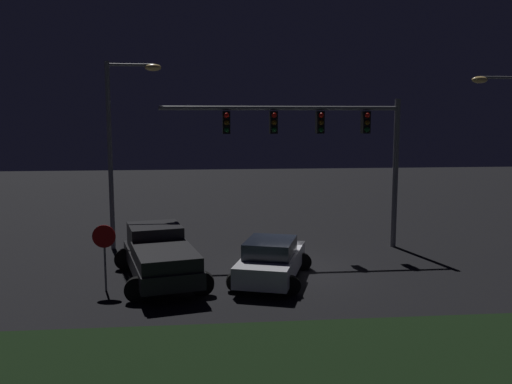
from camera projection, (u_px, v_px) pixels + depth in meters
The scene contains 7 objects.
ground_plane at pixel (293, 269), 20.75m from camera, with size 80.00×80.00×0.00m, color black.
grass_median at pixel (362, 384), 11.73m from camera, with size 20.52×7.28×0.10m, color black.
pickup_truck at pixel (159, 253), 19.24m from camera, with size 3.69×5.71×1.80m.
car_sedan at pixel (271, 260), 19.23m from camera, with size 3.31×4.74×1.51m.
traffic_signal_gantry at pixel (321, 133), 23.39m from camera, with size 10.32×0.56×6.50m.
street_lamp_left at pixel (120, 133), 23.34m from camera, with size 2.36×0.44×8.05m.
stop_sign at pixel (104, 245), 17.96m from camera, with size 0.76×0.08×2.23m.
Camera 1 is at (-3.33, -19.93, 5.74)m, focal length 38.40 mm.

